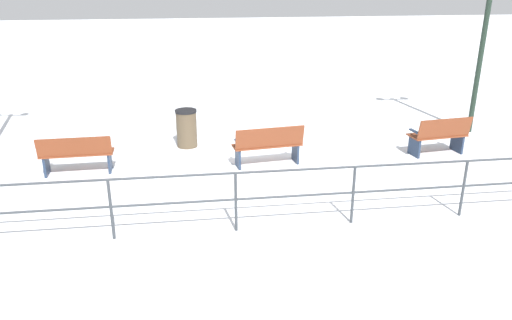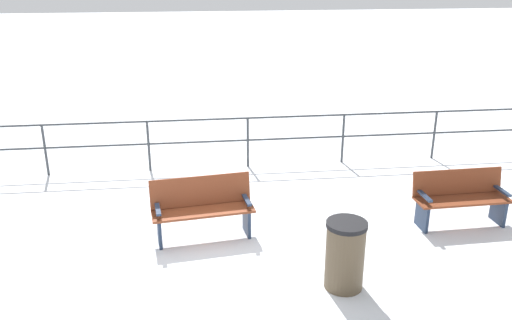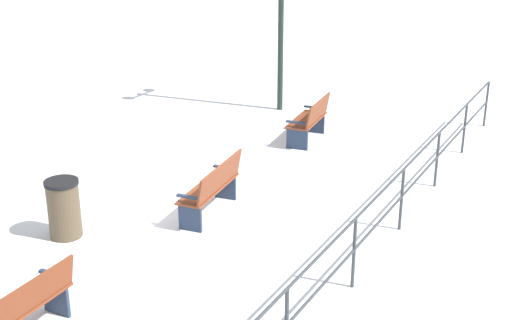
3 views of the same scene
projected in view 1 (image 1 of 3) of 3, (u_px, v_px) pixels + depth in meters
ground_plane at (266, 162)px, 11.58m from camera, size 80.00×80.00×0.00m
bench_nearest at (439, 136)px, 11.91m from camera, size 0.74×1.44×0.96m
bench_second at (268, 145)px, 11.21m from camera, size 0.70×1.62×0.95m
bench_third at (76, 154)px, 10.74m from camera, size 0.56×1.55×0.89m
lamppost_near at (489, 3)px, 12.64m from camera, size 0.30×1.19×5.01m
waterfront_railing at (296, 188)px, 8.40m from camera, size 0.05×14.32×1.08m
trash_bin at (187, 128)px, 12.49m from camera, size 0.54×0.54×0.96m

